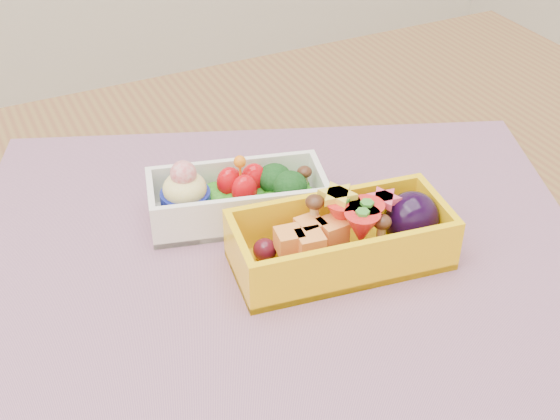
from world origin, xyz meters
name	(u,v)px	position (x,y,z in m)	size (l,w,h in m)	color
table	(250,337)	(0.00, 0.00, 0.65)	(1.20, 0.80, 0.75)	brown
placemat	(275,249)	(0.03, 0.00, 0.75)	(0.57, 0.44, 0.00)	gray
bento_white	(236,197)	(0.02, 0.06, 0.78)	(0.18, 0.11, 0.07)	white
bento_yellow	(346,237)	(0.08, -0.04, 0.78)	(0.20, 0.11, 0.06)	yellow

